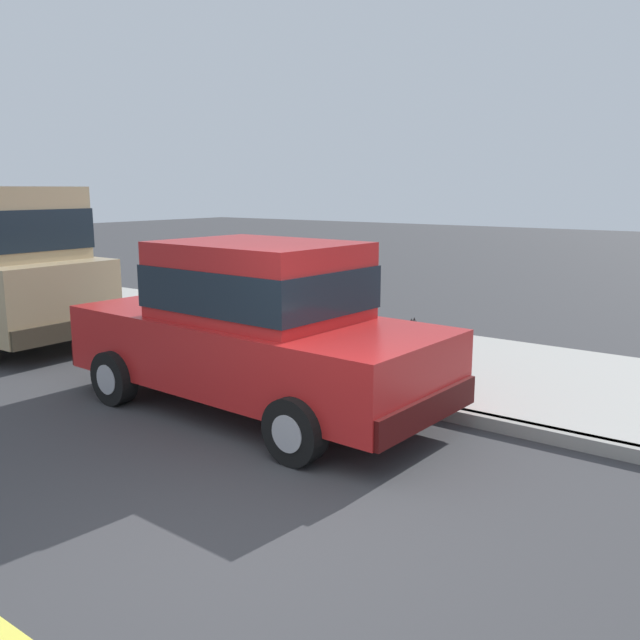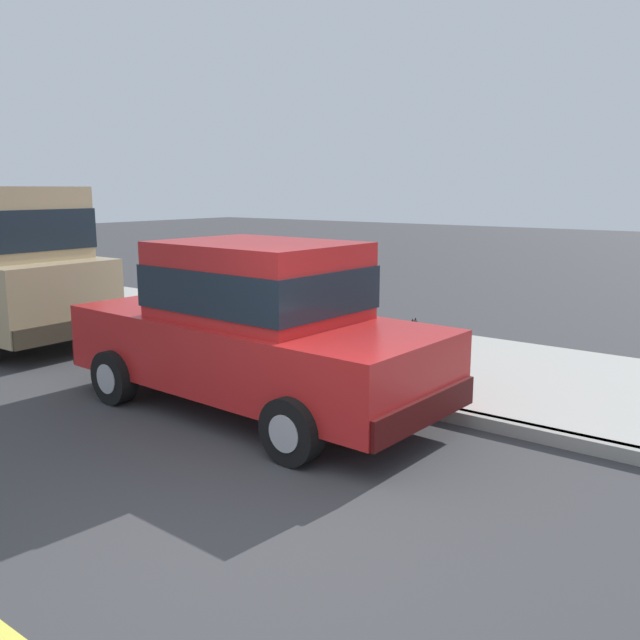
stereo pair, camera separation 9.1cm
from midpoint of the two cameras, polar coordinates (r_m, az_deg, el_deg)
ground_plane at (r=5.13m, az=-6.15°, el=-17.96°), size 80.00×80.00×0.00m
curb at (r=7.54m, az=10.91°, el=-7.80°), size 0.16×64.00×0.14m
sidewalk at (r=9.13m, az=15.98°, el=-4.70°), size 3.60×64.00×0.14m
car_red_sedan at (r=7.54m, az=-5.25°, el=-0.45°), size 2.16×4.66×1.92m
dog_black at (r=10.05m, az=7.13°, el=-0.81°), size 0.22×0.76×0.49m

